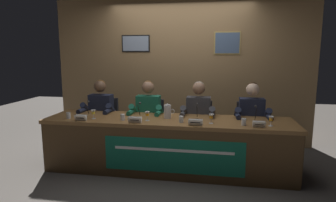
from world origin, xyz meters
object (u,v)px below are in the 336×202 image
object	(u,v)px
chair_far_left	(105,126)
water_pitcher_central	(168,112)
juice_glass_center_left	(147,114)
water_cup_far_right	(244,122)
conference_table	(167,137)
chair_far_right	(249,133)
chair_center_right	(199,130)
microphone_center_right	(197,114)
water_cup_far_left	(68,116)
microphone_far_right	(256,117)
nameplate_center_right	(195,122)
chair_center_left	(150,128)
water_cup_center_right	(181,120)
panelist_far_left	(99,112)
nameplate_far_left	(81,118)
water_cup_center_left	(123,118)
juice_glass_center_right	(211,117)
microphone_far_left	(86,111)
nameplate_center_left	(135,120)
juice_glass_far_right	(271,119)
panelist_center_left	(147,114)
panelist_far_right	(252,118)
microphone_center_left	(139,113)
panelist_center_right	(198,116)
juice_glass_far_left	(93,113)

from	to	relation	value
chair_far_left	water_pitcher_central	size ratio (longest dim) A/B	4.24
juice_glass_center_left	water_cup_far_right	distance (m)	1.26
conference_table	chair_far_right	xyz separation A→B (m)	(1.17, 0.69, -0.08)
chair_center_right	microphone_center_right	distance (m)	0.69
water_cup_far_left	microphone_far_right	bearing A→B (deg)	4.28
nameplate_center_right	microphone_center_right	xyz separation A→B (m)	(-0.00, 0.32, 0.03)
chair_center_left	water_cup_center_right	size ratio (longest dim) A/B	10.47
panelist_far_left	nameplate_far_left	size ratio (longest dim) A/B	7.50
water_cup_far_left	water_cup_center_right	xyz separation A→B (m)	(1.58, 0.03, 0.00)
chair_far_right	water_cup_center_left	bearing A→B (deg)	-156.22
water_cup_far_right	juice_glass_center_right	bearing A→B (deg)	175.85
microphone_far_left	nameplate_center_left	size ratio (longest dim) A/B	1.21
nameplate_center_left	juice_glass_center_left	size ratio (longest dim) A/B	1.44
juice_glass_center_right	water_cup_center_right	size ratio (longest dim) A/B	1.46
microphone_far_right	water_pitcher_central	distance (m)	1.19
microphone_center_right	water_pitcher_central	bearing A→B (deg)	175.75
microphone_center_right	juice_glass_far_right	distance (m)	0.95
chair_center_left	chair_far_right	xyz separation A→B (m)	(1.56, 0.00, 0.00)
microphone_center_right	microphone_far_left	bearing A→B (deg)	-178.25
microphone_center_right	water_cup_far_left	bearing A→B (deg)	-173.12
water_cup_center_left	water_pitcher_central	distance (m)	0.63
panelist_center_left	water_pitcher_central	distance (m)	0.53
panelist_far_left	nameplate_far_left	world-z (taller)	panelist_far_left
chair_center_right	panelist_far_right	size ratio (longest dim) A/B	0.73
microphone_center_left	panelist_center_right	xyz separation A→B (m)	(0.80, 0.41, -0.10)
juice_glass_far_left	juice_glass_far_right	bearing A→B (deg)	-0.18
panelist_center_right	panelist_center_left	bearing A→B (deg)	180.00
panelist_far_right	microphone_far_right	distance (m)	0.42
water_cup_far_right	chair_far_left	bearing A→B (deg)	160.20
juice_glass_center_right	panelist_far_right	world-z (taller)	panelist_far_right
panelist_far_left	panelist_center_right	xyz separation A→B (m)	(1.56, 0.00, 0.00)
microphone_center_left	panelist_center_right	distance (m)	0.91
conference_table	water_cup_far_right	bearing A→B (deg)	-5.14
juice_glass_center_right	water_pitcher_central	bearing A→B (deg)	161.34
microphone_far_left	juice_glass_center_left	bearing A→B (deg)	-6.72
chair_center_right	microphone_far_left	bearing A→B (deg)	-158.30
juice_glass_far_right	water_pitcher_central	xyz separation A→B (m)	(-1.35, 0.21, 0.01)
chair_center_left	water_cup_far_right	bearing A→B (deg)	-29.32
microphone_center_left	microphone_center_right	bearing A→B (deg)	2.38
water_cup_center_left	juice_glass_far_right	world-z (taller)	juice_glass_far_right
conference_table	chair_center_left	xyz separation A→B (m)	(-0.39, 0.69, -0.08)
juice_glass_center_left	juice_glass_far_left	bearing A→B (deg)	-178.90
panelist_far_left	panelist_far_right	xyz separation A→B (m)	(2.34, 0.00, 0.00)
panelist_far_right	juice_glass_far_right	xyz separation A→B (m)	(0.16, -0.56, 0.12)
water_cup_center_left	juice_glass_center_right	bearing A→B (deg)	1.09
microphone_center_right	water_cup_far_right	world-z (taller)	microphone_center_right
chair_center_right	microphone_center_right	size ratio (longest dim) A/B	4.12
panelist_far_right	water_pitcher_central	distance (m)	1.24
water_cup_center_right	juice_glass_center_left	bearing A→B (deg)	176.92
water_cup_center_right	juice_glass_far_right	size ratio (longest dim) A/B	0.69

